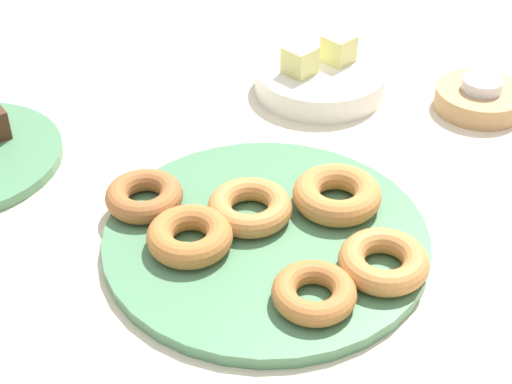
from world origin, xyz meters
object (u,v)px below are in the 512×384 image
(donut_2, at_px, (190,236))
(fruit_bowl, at_px, (320,80))
(donut_0, at_px, (250,207))
(melon_chunk_left, at_px, (300,60))
(donut_plate, at_px, (266,238))
(donut_3, at_px, (314,293))
(donut_1, at_px, (384,261))
(donut_4, at_px, (337,195))
(donut_5, at_px, (144,196))
(melon_chunk_right, at_px, (338,49))
(tealight, at_px, (482,84))
(candle_holder, at_px, (479,99))

(donut_2, xyz_separation_m, fruit_bowl, (0.25, 0.26, -0.01))
(donut_0, xyz_separation_m, melon_chunk_left, (0.15, 0.24, 0.02))
(fruit_bowl, bearing_deg, donut_plate, -123.47)
(donut_plate, distance_m, donut_3, 0.11)
(donut_0, relative_size, fruit_bowl, 0.50)
(donut_1, height_order, fruit_bowl, donut_1)
(donut_4, bearing_deg, donut_1, -90.66)
(donut_5, distance_m, melon_chunk_left, 0.31)
(donut_plate, height_order, melon_chunk_left, melon_chunk_left)
(donut_4, bearing_deg, fruit_bowl, 69.94)
(donut_1, relative_size, melon_chunk_right, 2.38)
(tealight, xyz_separation_m, fruit_bowl, (-0.17, 0.11, -0.02))
(donut_2, bearing_deg, tealight, 19.24)
(donut_plate, bearing_deg, melon_chunk_right, 53.54)
(donut_4, height_order, tealight, same)
(donut_0, bearing_deg, donut_3, -84.39)
(melon_chunk_left, height_order, melon_chunk_right, same)
(donut_4, xyz_separation_m, melon_chunk_left, (0.06, 0.25, 0.02))
(donut_0, bearing_deg, donut_1, -53.01)
(donut_plate, relative_size, candle_holder, 2.92)
(donut_1, bearing_deg, donut_0, 126.99)
(donut_4, distance_m, candle_holder, 0.30)
(donut_0, xyz_separation_m, donut_4, (0.09, -0.01, 0.00))
(donut_0, bearing_deg, melon_chunk_right, 49.49)
(tealight, distance_m, melon_chunk_left, 0.23)
(donut_plate, relative_size, tealight, 6.48)
(donut_4, relative_size, melon_chunk_left, 2.57)
(donut_2, xyz_separation_m, melon_chunk_left, (0.22, 0.26, 0.02))
(donut_0, distance_m, donut_4, 0.09)
(donut_1, height_order, donut_2, donut_2)
(donut_3, bearing_deg, melon_chunk_left, 69.45)
(donut_2, distance_m, fruit_bowl, 0.36)
(donut_plate, bearing_deg, donut_2, 175.63)
(donut_0, xyz_separation_m, tealight, (0.36, 0.13, 0.01))
(donut_3, xyz_separation_m, melon_chunk_right, (0.20, 0.38, 0.03))
(donut_1, bearing_deg, donut_4, 89.34)
(donut_0, relative_size, donut_5, 1.07)
(donut_0, height_order, donut_4, donut_4)
(donut_0, height_order, donut_3, donut_0)
(donut_plate, bearing_deg, fruit_bowl, 56.53)
(donut_plate, distance_m, melon_chunk_left, 0.31)
(donut_plate, xyz_separation_m, melon_chunk_left, (0.15, 0.27, 0.04))
(tealight, bearing_deg, donut_5, -171.32)
(donut_2, relative_size, tealight, 1.67)
(donut_2, height_order, melon_chunk_left, melon_chunk_left)
(donut_1, distance_m, melon_chunk_right, 0.39)
(donut_2, height_order, fruit_bowl, donut_2)
(donut_1, bearing_deg, tealight, 42.73)
(fruit_bowl, bearing_deg, tealight, -32.74)
(donut_3, relative_size, tealight, 1.52)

